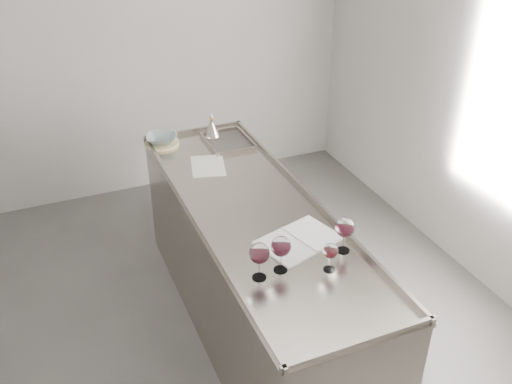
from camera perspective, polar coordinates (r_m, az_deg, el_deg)
name	(u,v)px	position (r m, az deg, el deg)	size (l,w,h in m)	color
room_shell	(182,180)	(2.77, -7.38, 1.17)	(4.54, 5.04, 2.84)	#4A4845
counter	(254,271)	(3.66, -0.18, -7.94)	(0.77, 2.42, 0.97)	gray
wine_glass_left	(259,254)	(2.78, 0.33, -6.23)	(0.10, 0.10, 0.20)	white
wine_glass_middle	(281,247)	(2.83, 2.52, -5.53)	(0.10, 0.10, 0.20)	white
wine_glass_right	(345,228)	(3.00, 8.88, -3.61)	(0.10, 0.10, 0.20)	white
wine_glass_small	(331,252)	(2.87, 7.47, -5.95)	(0.08, 0.08, 0.16)	white
notebook	(299,240)	(3.12, 4.34, -4.86)	(0.49, 0.40, 0.02)	white
loose_paper_top	(208,166)	(3.87, -4.82, 2.64)	(0.22, 0.32, 0.00)	silver
trivet	(162,143)	(4.21, -9.38, 4.85)	(0.25, 0.25, 0.02)	#D1C287
ceramic_bowl	(162,138)	(4.20, -9.42, 5.30)	(0.22, 0.22, 0.05)	gray
wine_funnel	(212,129)	(4.29, -4.44, 6.32)	(0.13, 0.13, 0.19)	#B1A69D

